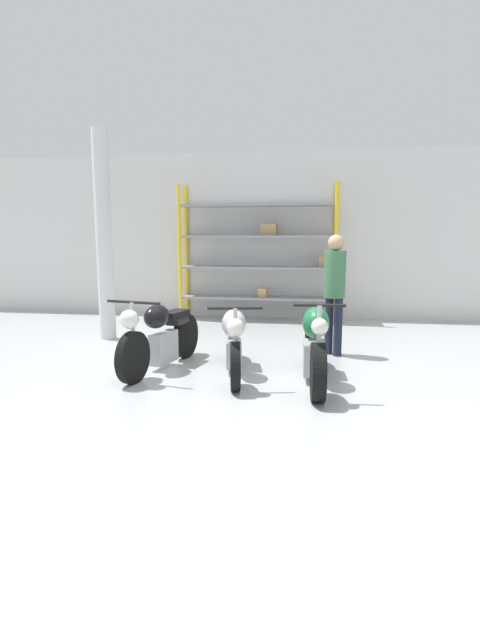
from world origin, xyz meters
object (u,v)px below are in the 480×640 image
(motorcycle_green, at_px, (314,345))
(person_browsing, at_px, (335,284))
(motorcycle_silver, at_px, (234,340))
(motorcycle_black, at_px, (161,335))
(shelving_rack, at_px, (260,253))

(motorcycle_green, relative_size, person_browsing, 1.18)
(person_browsing, bearing_deg, motorcycle_green, 32.71)
(motorcycle_silver, height_order, person_browsing, person_browsing)
(motorcycle_green, height_order, person_browsing, person_browsing)
(motorcycle_black, xyz_separation_m, person_browsing, (2.33, 1.27, 0.61))
(motorcycle_silver, bearing_deg, person_browsing, 123.80)
(motorcycle_green, bearing_deg, motorcycle_black, -101.18)
(shelving_rack, xyz_separation_m, person_browsing, (1.52, -3.10, -0.37))
(motorcycle_green, bearing_deg, shelving_rack, -168.99)
(shelving_rack, distance_m, motorcycle_silver, 4.54)
(shelving_rack, height_order, person_browsing, shelving_rack)
(motorcycle_silver, bearing_deg, shelving_rack, 171.19)
(motorcycle_black, distance_m, motorcycle_green, 2.09)
(motorcycle_green, bearing_deg, motorcycle_silver, -104.61)
(motorcycle_green, distance_m, person_browsing, 1.66)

